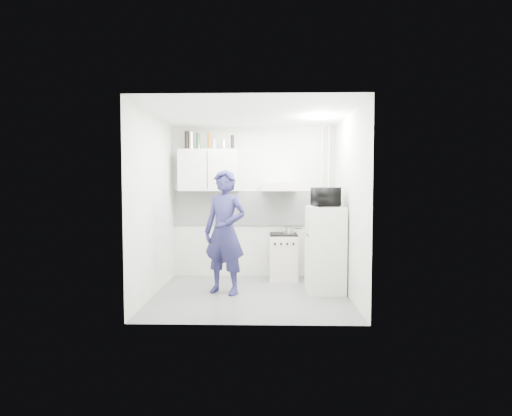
{
  "coord_description": "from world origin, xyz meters",
  "views": [
    {
      "loc": [
        0.21,
        -5.7,
        1.56
      ],
      "look_at": [
        0.07,
        0.3,
        1.25
      ],
      "focal_mm": 28.0,
      "sensor_mm": 36.0,
      "label": 1
    }
  ],
  "objects": [
    {
      "name": "stove_top",
      "position": [
        0.52,
        1.0,
        0.77
      ],
      "size": [
        0.45,
        0.45,
        0.03
      ],
      "primitive_type": "cube",
      "color": "black",
      "rests_on": "stove"
    },
    {
      "name": "backsplash",
      "position": [
        0.0,
        1.24,
        1.2
      ],
      "size": [
        2.74,
        0.03,
        0.6
      ],
      "primitive_type": "cube",
      "color": "white",
      "rests_on": "wall_back"
    },
    {
      "name": "wall_back",
      "position": [
        0.0,
        1.25,
        1.3
      ],
      "size": [
        2.8,
        0.0,
        2.8
      ],
      "primitive_type": "plane",
      "rotation": [
        1.57,
        0.0,
        0.0
      ],
      "color": "white",
      "rests_on": "floor"
    },
    {
      "name": "person",
      "position": [
        -0.38,
        0.11,
        0.91
      ],
      "size": [
        0.78,
        0.67,
        1.82
      ],
      "primitive_type": "imported",
      "rotation": [
        0.0,
        0.0,
        -0.42
      ],
      "color": "#22214E",
      "rests_on": "floor"
    },
    {
      "name": "upper_cabinet",
      "position": [
        -0.75,
        1.07,
        1.85
      ],
      "size": [
        1.0,
        0.35,
        0.7
      ],
      "primitive_type": "cube",
      "color": "silver",
      "rests_on": "wall_back"
    },
    {
      "name": "bottle_d",
      "position": [
        -0.74,
        1.07,
        2.34
      ],
      "size": [
        0.06,
        0.06,
        0.29
      ],
      "primitive_type": "cylinder",
      "color": "brown",
      "rests_on": "upper_cabinet"
    },
    {
      "name": "floor",
      "position": [
        0.0,
        0.0,
        0.0
      ],
      "size": [
        2.8,
        2.8,
        0.0
      ],
      "primitive_type": "plane",
      "color": "#5E5E5E",
      "rests_on": "ground"
    },
    {
      "name": "wall_right",
      "position": [
        1.4,
        0.0,
        1.3
      ],
      "size": [
        0.0,
        2.6,
        2.6
      ],
      "primitive_type": "plane",
      "rotation": [
        1.57,
        0.0,
        -1.57
      ],
      "color": "white",
      "rests_on": "floor"
    },
    {
      "name": "wall_left",
      "position": [
        -1.4,
        0.0,
        1.3
      ],
      "size": [
        0.0,
        2.6,
        2.6
      ],
      "primitive_type": "plane",
      "rotation": [
        1.57,
        0.0,
        1.57
      ],
      "color": "white",
      "rests_on": "floor"
    },
    {
      "name": "stove",
      "position": [
        0.52,
        1.0,
        0.38
      ],
      "size": [
        0.47,
        0.47,
        0.75
      ],
      "primitive_type": "cube",
      "color": "silver",
      "rests_on": "floor"
    },
    {
      "name": "bottle_e",
      "position": [
        -0.35,
        1.07,
        2.32
      ],
      "size": [
        0.06,
        0.06,
        0.24
      ],
      "primitive_type": "cylinder",
      "color": "black",
      "rests_on": "upper_cabinet"
    },
    {
      "name": "canister_b",
      "position": [
        -0.5,
        1.07,
        2.28
      ],
      "size": [
        0.08,
        0.08,
        0.16
      ],
      "primitive_type": "cylinder",
      "color": "silver",
      "rests_on": "upper_cabinet"
    },
    {
      "name": "bottle_c",
      "position": [
        -0.93,
        1.07,
        2.34
      ],
      "size": [
        0.07,
        0.07,
        0.28
      ],
      "primitive_type": "cylinder",
      "color": "#144C1E",
      "rests_on": "upper_cabinet"
    },
    {
      "name": "fridge",
      "position": [
        1.1,
        0.21,
        0.64
      ],
      "size": [
        0.56,
        0.56,
        1.28
      ],
      "primitive_type": "cube",
      "rotation": [
        0.0,
        0.0,
        0.05
      ],
      "color": "silver",
      "rests_on": "floor"
    },
    {
      "name": "microwave",
      "position": [
        1.1,
        0.21,
        1.42
      ],
      "size": [
        0.54,
        0.4,
        0.28
      ],
      "primitive_type": "imported",
      "rotation": [
        0.0,
        0.0,
        1.68
      ],
      "color": "black",
      "rests_on": "fridge"
    },
    {
      "name": "pipe_a",
      "position": [
        1.3,
        1.17,
        1.3
      ],
      "size": [
        0.05,
        0.05,
        2.6
      ],
      "primitive_type": "cylinder",
      "color": "silver",
      "rests_on": "floor"
    },
    {
      "name": "ceiling_spot_fixture",
      "position": [
        1.0,
        0.2,
        2.57
      ],
      "size": [
        0.1,
        0.1,
        0.02
      ],
      "primitive_type": "cylinder",
      "color": "white",
      "rests_on": "ceiling"
    },
    {
      "name": "canister_a",
      "position": [
        -0.65,
        1.07,
        2.29
      ],
      "size": [
        0.07,
        0.07,
        0.17
      ],
      "primitive_type": "cylinder",
      "color": "#B2B7BC",
      "rests_on": "upper_cabinet"
    },
    {
      "name": "ceiling",
      "position": [
        0.0,
        0.0,
        2.6
      ],
      "size": [
        2.8,
        2.8,
        0.0
      ],
      "primitive_type": "plane",
      "color": "white",
      "rests_on": "wall_back"
    },
    {
      "name": "range_hood",
      "position": [
        0.45,
        1.0,
        1.57
      ],
      "size": [
        0.6,
        0.5,
        0.14
      ],
      "primitive_type": "cube",
      "color": "silver",
      "rests_on": "wall_back"
    },
    {
      "name": "saucepan",
      "position": [
        0.61,
        1.03,
        0.84
      ],
      "size": [
        0.19,
        0.19,
        0.11
      ],
      "primitive_type": "cylinder",
      "color": "silver",
      "rests_on": "stove_top"
    },
    {
      "name": "bottle_b",
      "position": [
        -1.05,
        1.07,
        2.35
      ],
      "size": [
        0.08,
        0.08,
        0.29
      ],
      "primitive_type": "cylinder",
      "color": "silver",
      "rests_on": "upper_cabinet"
    },
    {
      "name": "bottle_a",
      "position": [
        -1.12,
        1.07,
        2.36
      ],
      "size": [
        0.07,
        0.07,
        0.31
      ],
      "primitive_type": "cylinder",
      "color": "black",
      "rests_on": "upper_cabinet"
    },
    {
      "name": "pipe_b",
      "position": [
        1.18,
        1.17,
        1.3
      ],
      "size": [
        0.04,
        0.04,
        2.6
      ],
      "primitive_type": "cylinder",
      "color": "silver",
      "rests_on": "floor"
    }
  ]
}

